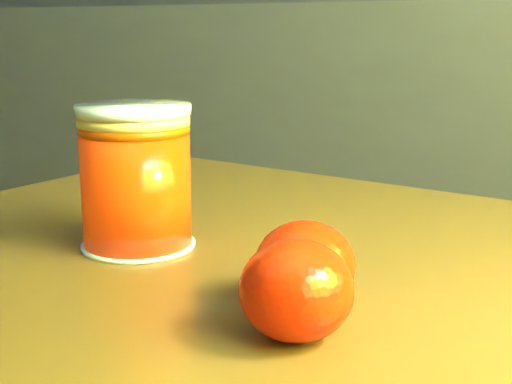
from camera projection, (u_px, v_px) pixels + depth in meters
The scene contains 4 objects.
kitchen_counter at pixel (236, 164), 2.11m from camera, with size 3.15×0.60×0.90m, color #48474C.
juice_glass at pixel (136, 178), 0.56m from camera, with size 0.09×0.09×0.11m.
orange_front at pixel (296, 290), 0.40m from camera, with size 0.07×0.07×0.06m, color red.
orange_back at pixel (305, 265), 0.45m from camera, with size 0.06×0.06×0.06m, color red.
Camera 1 is at (1.14, -0.29, 0.85)m, focal length 50.00 mm.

